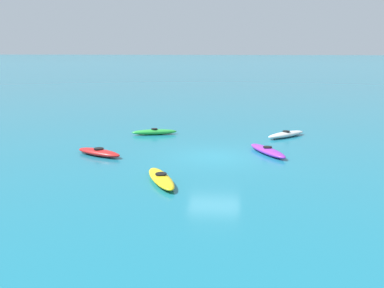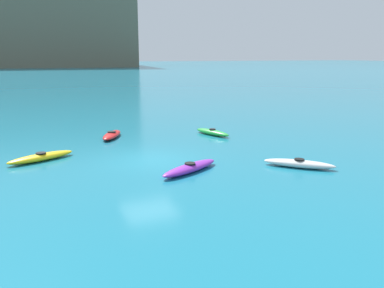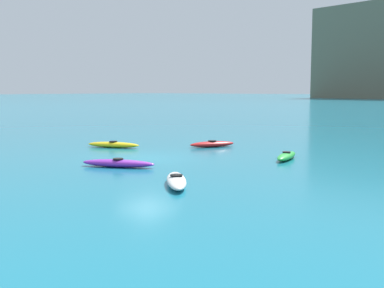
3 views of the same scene
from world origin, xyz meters
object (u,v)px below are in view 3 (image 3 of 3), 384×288
kayak_yellow (113,145)px  kayak_purple (118,163)px  kayak_green (286,156)px  kayak_white (176,181)px  kayak_red (212,144)px

kayak_yellow → kayak_purple: (5.36, -4.33, -0.00)m
kayak_green → kayak_white: 7.80m
kayak_green → kayak_white: same height
kayak_yellow → kayak_purple: size_ratio=0.99×
kayak_purple → kayak_green: 7.83m
kayak_purple → kayak_red: 8.24m
kayak_yellow → kayak_green: size_ratio=1.13×
kayak_white → kayak_purple: bearing=163.9°
kayak_yellow → kayak_red: 5.57m
kayak_purple → kayak_white: same height
kayak_red → kayak_green: same height
kayak_red → kayak_white: size_ratio=1.06×
kayak_red → kayak_green: size_ratio=0.99×
kayak_red → kayak_green: 5.85m
kayak_yellow → kayak_red: (4.07, 3.81, 0.00)m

